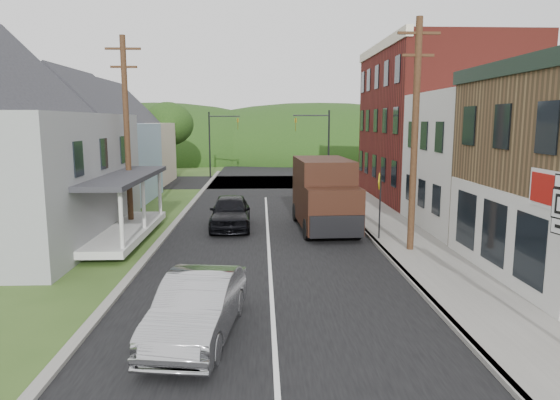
{
  "coord_description": "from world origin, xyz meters",
  "views": [
    {
      "loc": [
        -0.28,
        -15.52,
        5.17
      ],
      "look_at": [
        0.42,
        3.19,
        2.2
      ],
      "focal_mm": 32.0,
      "sensor_mm": 36.0,
      "label": 1
    }
  ],
  "objects": [
    {
      "name": "ground",
      "position": [
        0.0,
        0.0,
        0.0
      ],
      "size": [
        120.0,
        120.0,
        0.0
      ],
      "primitive_type": "plane",
      "color": "#2D4719",
      "rests_on": "ground"
    },
    {
      "name": "road",
      "position": [
        0.0,
        10.0,
        0.0
      ],
      "size": [
        9.0,
        90.0,
        0.02
      ],
      "primitive_type": "cube",
      "color": "black",
      "rests_on": "ground"
    },
    {
      "name": "cross_road",
      "position": [
        0.0,
        27.0,
        0.0
      ],
      "size": [
        60.0,
        9.0,
        0.02
      ],
      "primitive_type": "cube",
      "color": "black",
      "rests_on": "ground"
    },
    {
      "name": "sidewalk_right",
      "position": [
        5.9,
        8.0,
        0.07
      ],
      "size": [
        2.8,
        55.0,
        0.15
      ],
      "primitive_type": "cube",
      "color": "slate",
      "rests_on": "ground"
    },
    {
      "name": "curb_right",
      "position": [
        4.55,
        8.0,
        0.07
      ],
      "size": [
        0.2,
        55.0,
        0.15
      ],
      "primitive_type": "cube",
      "color": "slate",
      "rests_on": "ground"
    },
    {
      "name": "curb_left",
      "position": [
        -4.65,
        8.0,
        0.06
      ],
      "size": [
        0.3,
        55.0,
        0.12
      ],
      "primitive_type": "cube",
      "color": "slate",
      "rests_on": "ground"
    },
    {
      "name": "storefront_white",
      "position": [
        11.3,
        7.5,
        3.25
      ],
      "size": [
        8.0,
        7.0,
        6.5
      ],
      "primitive_type": "cube",
      "color": "silver",
      "rests_on": "ground"
    },
    {
      "name": "storefront_red",
      "position": [
        11.3,
        17.0,
        5.0
      ],
      "size": [
        8.0,
        12.0,
        10.0
      ],
      "primitive_type": "cube",
      "color": "maroon",
      "rests_on": "ground"
    },
    {
      "name": "house_blue",
      "position": [
        -11.0,
        17.0,
        3.69
      ],
      "size": [
        7.14,
        8.16,
        7.28
      ],
      "color": "#98B8CF",
      "rests_on": "ground"
    },
    {
      "name": "house_cream",
      "position": [
        -11.5,
        26.0,
        3.69
      ],
      "size": [
        7.14,
        8.16,
        7.28
      ],
      "color": "beige",
      "rests_on": "ground"
    },
    {
      "name": "utility_pole_right",
      "position": [
        5.6,
        3.5,
        4.66
      ],
      "size": [
        1.6,
        0.26,
        9.0
      ],
      "color": "#472D19",
      "rests_on": "ground"
    },
    {
      "name": "utility_pole_left",
      "position": [
        -6.5,
        8.0,
        4.66
      ],
      "size": [
        1.6,
        0.26,
        9.0
      ],
      "color": "#472D19",
      "rests_on": "ground"
    },
    {
      "name": "traffic_signal_right",
      "position": [
        4.3,
        23.5,
        3.76
      ],
      "size": [
        2.87,
        0.2,
        6.0
      ],
      "color": "black",
      "rests_on": "ground"
    },
    {
      "name": "traffic_signal_left",
      "position": [
        -4.3,
        30.5,
        3.76
      ],
      "size": [
        2.87,
        0.2,
        6.0
      ],
      "color": "black",
      "rests_on": "ground"
    },
    {
      "name": "tree_left_d",
      "position": [
        -9.0,
        32.0,
        4.88
      ],
      "size": [
        4.8,
        4.8,
        6.94
      ],
      "color": "#382616",
      "rests_on": "ground"
    },
    {
      "name": "forested_ridge",
      "position": [
        0.0,
        55.0,
        0.0
      ],
      "size": [
        90.0,
        30.0,
        16.0
      ],
      "primitive_type": "ellipsoid",
      "color": "#17340F",
      "rests_on": "ground"
    },
    {
      "name": "silver_sedan",
      "position": [
        -1.82,
        -4.09,
        0.76
      ],
      "size": [
        2.2,
        4.81,
        1.53
      ],
      "primitive_type": "imported",
      "rotation": [
        0.0,
        0.0,
        -0.13
      ],
      "color": "#A2A3A7",
      "rests_on": "ground"
    },
    {
      "name": "dark_sedan",
      "position": [
        -1.8,
        8.34,
        0.81
      ],
      "size": [
        2.01,
        4.77,
        1.61
      ],
      "primitive_type": "imported",
      "rotation": [
        0.0,
        0.0,
        0.02
      ],
      "color": "black",
      "rests_on": "ground"
    },
    {
      "name": "delivery_van",
      "position": [
        2.73,
        7.9,
        1.71
      ],
      "size": [
        2.75,
        6.14,
        3.37
      ],
      "rotation": [
        0.0,
        0.0,
        0.05
      ],
      "color": "black",
      "rests_on": "ground"
    },
    {
      "name": "warning_sign",
      "position": [
        4.77,
        5.39,
        1.99
      ],
      "size": [
        0.3,
        0.75,
        2.88
      ],
      "rotation": [
        0.0,
        0.0,
        -0.37
      ],
      "color": "black",
      "rests_on": "sidewalk_right"
    }
  ]
}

